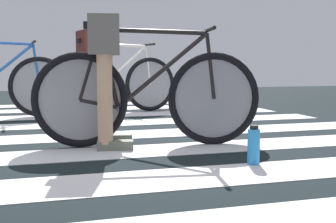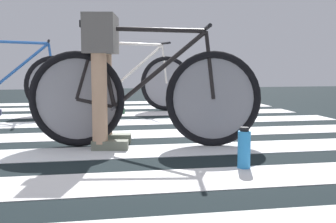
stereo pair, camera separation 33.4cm
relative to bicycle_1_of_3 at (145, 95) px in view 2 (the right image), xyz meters
name	(u,v)px [view 2 (the right image)]	position (x,y,z in m)	size (l,w,h in m)	color
ground	(89,137)	(-0.41, 0.53, -0.40)	(18.00, 14.00, 0.02)	black
crosswalk_markings	(92,135)	(-0.39, 0.55, -0.38)	(5.47, 6.50, 0.00)	silver
bicycle_1_of_3	(145,95)	(0.00, 0.00, 0.00)	(1.72, 0.54, 0.93)	black
cyclist_1_of_3	(102,62)	(-0.31, 0.05, 0.24)	(0.37, 0.44, 0.97)	tan
bicycle_2_of_3	(10,84)	(-1.33, 2.09, 0.00)	(1.73, 0.52, 0.93)	black
bicycle_3_of_3	(129,82)	(0.09, 2.30, 0.00)	(1.71, 0.56, 0.93)	black
cyclist_3_of_3	(105,59)	(-0.22, 2.24, 0.29)	(0.38, 0.45, 1.04)	beige
water_bottle	(244,149)	(0.49, -0.78, -0.27)	(0.08, 0.08, 0.25)	#2D8ED9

